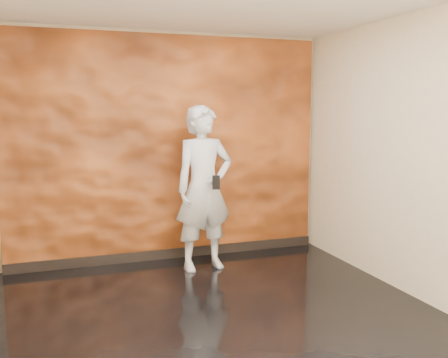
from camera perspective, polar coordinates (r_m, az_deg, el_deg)
room at (r=4.30m, az=-0.52°, el=1.81°), size 4.02×4.02×2.81m
feature_wall at (r=6.19m, az=-6.39°, el=3.45°), size 3.90×0.06×2.75m
baseboard at (r=6.39m, az=-6.12°, el=-8.46°), size 3.90×0.04×0.12m
man at (r=5.78m, az=-2.30°, el=-1.07°), size 0.75×0.54×1.91m
phone at (r=5.52m, az=-0.91°, el=-0.39°), size 0.09×0.04×0.16m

